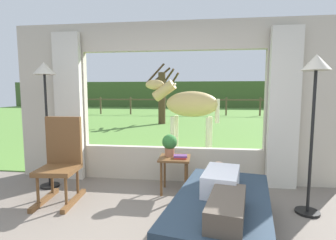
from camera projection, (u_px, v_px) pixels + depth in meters
back_wall_with_window at (172, 105)px, 4.17m from camera, size 5.20×0.12×2.55m
curtain_panel_left at (69, 107)px, 4.25m from camera, size 0.44×0.10×2.40m
curtain_panel_right at (284, 109)px, 3.83m from camera, size 0.44×0.10×2.40m
outdoor_pasture_lawn at (193, 117)px, 15.06m from camera, size 36.00×21.68×0.02m
distant_hill_ridge at (196, 95)px, 24.63m from camera, size 36.00×2.00×2.40m
recliner_sofa at (222, 216)px, 2.59m from camera, size 1.21×1.84×0.42m
reclining_person at (223, 188)px, 2.51m from camera, size 0.45×1.43×0.22m
rocking_chair at (61, 160)px, 3.47m from camera, size 0.51×0.71×1.12m
side_table at (175, 163)px, 3.73m from camera, size 0.44×0.44×0.52m
potted_plant at (170, 144)px, 3.77m from camera, size 0.22×0.22×0.32m
book_stack at (180, 157)px, 3.65m from camera, size 0.20×0.15×0.04m
floor_lamp_left at (45, 87)px, 3.83m from camera, size 0.32×0.32×1.89m
floor_lamp_right at (315, 86)px, 2.95m from camera, size 0.32×0.32×1.88m
horse at (188, 105)px, 6.10m from camera, size 1.82×0.76×1.73m
pasture_tree at (162, 95)px, 11.62m from camera, size 1.55×0.94×2.77m
pasture_fence_line at (193, 103)px, 16.01m from camera, size 16.10×0.10×1.10m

